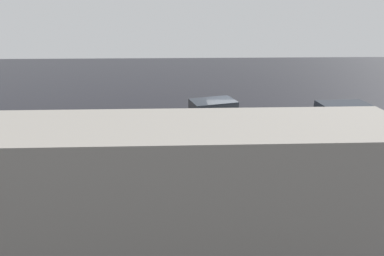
% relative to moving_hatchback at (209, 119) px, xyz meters
% --- Properties ---
extents(ground_plane, '(60.00, 60.00, 0.00)m').
position_rel_moving_hatchback_xyz_m(ground_plane, '(-1.24, -0.45, -1.03)').
color(ground_plane, black).
extents(kerb_strip, '(24.00, 3.20, 0.04)m').
position_rel_moving_hatchback_xyz_m(kerb_strip, '(-1.24, 3.75, -1.01)').
color(kerb_strip, gray).
rests_on(kerb_strip, ground).
extents(moving_hatchback, '(4.21, 2.67, 2.06)m').
position_rel_moving_hatchback_xyz_m(moving_hatchback, '(0.00, 0.00, 0.00)').
color(moving_hatchback, orange).
rests_on(moving_hatchback, ground).
extents(parked_sedan, '(4.37, 1.92, 1.98)m').
position_rel_moving_hatchback_xyz_m(parked_sedan, '(-6.87, 0.56, -0.03)').
color(parked_sedan, '#474C51').
rests_on(parked_sedan, ground).
extents(fire_hydrant, '(0.42, 0.31, 0.80)m').
position_rel_moving_hatchback_xyz_m(fire_hydrant, '(1.58, 2.35, -0.63)').
color(fire_hydrant, gold).
rests_on(fire_hydrant, ground).
extents(pedestrian, '(0.26, 0.57, 1.22)m').
position_rel_moving_hatchback_xyz_m(pedestrian, '(2.35, 2.41, -0.34)').
color(pedestrian, '#1E8C4C').
rests_on(pedestrian, ground).
extents(metal_railing, '(8.39, 0.04, 1.05)m').
position_rel_moving_hatchback_xyz_m(metal_railing, '(-2.91, 4.80, -0.29)').
color(metal_railing, '#B7BABF').
rests_on(metal_railing, ground).
extents(sign_post, '(0.07, 0.44, 2.40)m').
position_rel_moving_hatchback_xyz_m(sign_post, '(3.48, 3.16, 0.55)').
color(sign_post, '#4C4C51').
rests_on(sign_post, ground).
extents(puddle_patch, '(3.18, 3.18, 0.01)m').
position_rel_moving_hatchback_xyz_m(puddle_patch, '(1.28, 0.42, -1.02)').
color(puddle_patch, black).
rests_on(puddle_patch, ground).
extents(building_block, '(11.03, 2.40, 4.06)m').
position_rel_moving_hatchback_xyz_m(building_block, '(1.66, 8.86, 1.00)').
color(building_block, gray).
rests_on(building_block, ground).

